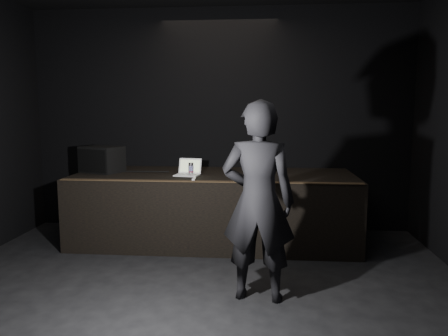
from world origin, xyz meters
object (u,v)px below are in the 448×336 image
Objects in this scene: stage_riser at (214,208)px; stage_monitor at (102,159)px; person at (258,202)px; laptop at (188,171)px; beer_can at (191,169)px.

stage_monitor is at bearing 179.60° from stage_riser.
stage_monitor is 3.02m from person.
stage_monitor is (-1.67, 0.01, 0.69)m from stage_riser.
stage_monitor is at bearing -178.42° from laptop.
stage_monitor reaches higher than beer_can.
stage_riser is 22.28× the size of beer_can.
person is at bearing -61.09° from beer_can.
stage_monitor is at bearing -33.58° from person.
beer_can is at bearing 5.40° from laptop.
laptop reaches higher than beer_can.
stage_monitor is 0.34× the size of person.
stage_riser is 10.70× the size of laptop.
laptop is at bearing -155.19° from stage_riser.
laptop is 0.05m from beer_can.
person is (2.32, -1.92, -0.18)m from stage_monitor.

